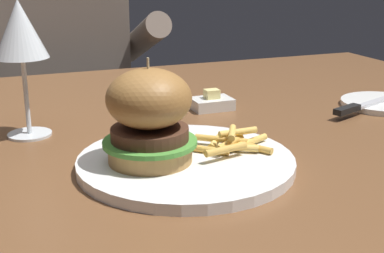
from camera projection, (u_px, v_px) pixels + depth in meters
The scene contains 9 objects.
dining_table at pixel (149, 170), 0.88m from camera, with size 1.48×0.94×0.74m.
main_plate at pixel (186, 162), 0.69m from camera, with size 0.28×0.28×0.01m, color white.
burger_sandwich at pixel (149, 116), 0.65m from camera, with size 0.12×0.12×0.13m.
fries_pile at pixel (231, 142), 0.71m from camera, with size 0.12×0.10×0.03m.
wine_glass at pixel (20, 33), 0.77m from camera, with size 0.08×0.08×0.20m.
bread_plate at pixel (382, 103), 0.97m from camera, with size 0.15×0.15×0.01m, color white.
table_knife at pixel (368, 104), 0.94m from camera, with size 0.22×0.09×0.01m.
butter_dish at pixel (212, 103), 0.95m from camera, with size 0.07×0.05×0.04m.
diner_person at pixel (65, 113), 1.57m from camera, with size 0.51×0.36×1.18m.
Camera 1 is at (-0.23, -0.79, 1.00)m, focal length 50.00 mm.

